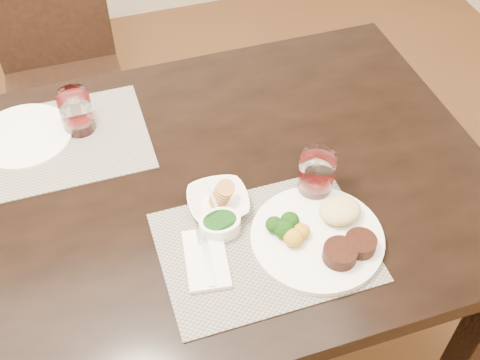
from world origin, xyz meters
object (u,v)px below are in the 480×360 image
object	(u,v)px
chair_far	(61,66)
dinner_plate	(324,234)
steak_knife	(346,222)
cracker_bowl	(218,202)
wine_glass_near	(316,176)
far_plate	(24,136)

from	to	relation	value
chair_far	dinner_plate	bearing A→B (deg)	-67.29
chair_far	steak_knife	size ratio (longest dim) A/B	4.31
chair_far	steak_knife	distance (m)	1.32
dinner_plate	cracker_bowl	bearing A→B (deg)	117.93
chair_far	wine_glass_near	size ratio (longest dim) A/B	7.75
chair_far	wine_glass_near	world-z (taller)	chair_far
chair_far	wine_glass_near	bearing A→B (deg)	-63.00
steak_knife	far_plate	size ratio (longest dim) A/B	0.84
dinner_plate	far_plate	world-z (taller)	dinner_plate
cracker_bowl	far_plate	xyz separation A→B (m)	(-0.41, 0.38, -0.01)
steak_knife	far_plate	world-z (taller)	same
cracker_bowl	far_plate	size ratio (longest dim) A/B	0.61
wine_glass_near	chair_far	bearing A→B (deg)	117.00
wine_glass_near	steak_knife	bearing A→B (deg)	-74.63
cracker_bowl	wine_glass_near	size ratio (longest dim) A/B	1.29
chair_far	dinner_plate	size ratio (longest dim) A/B	3.02
wine_glass_near	dinner_plate	bearing A→B (deg)	-104.70
dinner_plate	far_plate	distance (m)	0.82
chair_far	steak_knife	bearing A→B (deg)	-64.06
wine_glass_near	far_plate	bearing A→B (deg)	147.92
dinner_plate	cracker_bowl	distance (m)	0.25
steak_knife	chair_far	bearing A→B (deg)	100.04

